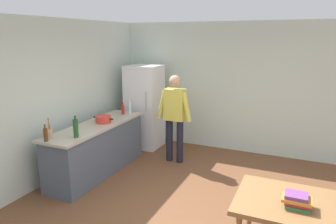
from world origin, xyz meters
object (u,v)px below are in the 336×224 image
Objects in this scene: bottle_water_clear at (130,107)px; dining_table at (306,211)px; bottle_beer_brown at (46,134)px; bottle_wine_green at (76,128)px; person at (175,113)px; cooking_pot at (103,119)px; bottle_sauce_red at (123,109)px; refrigerator at (145,107)px; utensil_jar at (49,133)px; book_stack at (297,201)px.

dining_table is at bearing -31.79° from bottle_water_clear.
bottle_wine_green is (0.28, 0.33, 0.04)m from bottle_beer_brown.
cooking_pot is at bearing -139.05° from person.
bottle_sauce_red is at bearing 85.46° from bottle_beer_brown.
bottle_water_clear is at bearing 83.28° from cooking_pot.
bottle_water_clear reaches higher than bottle_sauce_red.
refrigerator is 5.62× the size of utensil_jar.
utensil_jar is 1.14× the size of book_stack.
cooking_pot is at bearing -89.14° from bottle_sauce_red.
bottle_water_clear is at bearing -172.67° from person.
cooking_pot is 1.25× the size of utensil_jar.
dining_table is 3.29m from bottle_wine_green.
bottle_sauce_red is at bearing 94.80° from bottle_wine_green.
person reaches higher than dining_table.
utensil_jar is at bearing 117.68° from bottle_beer_brown.
person is 7.08× the size of bottle_sauce_red.
utensil_jar is (-0.28, -2.51, 0.08)m from refrigerator.
utensil_jar is (-0.22, -1.07, 0.02)m from cooking_pot.
refrigerator reaches higher than bottle_wine_green.
bottle_wine_green is at bearing -82.21° from cooking_pot.
book_stack is at bearing -44.91° from person.
bottle_beer_brown is 1.08× the size of bottle_sauce_red.
bottle_beer_brown is at bearing -97.51° from cooking_pot.
cooking_pot is 1.10m from utensil_jar.
book_stack is (-0.09, -0.11, 0.15)m from dining_table.
bottle_sauce_red is at bearing -95.34° from refrigerator.
refrigerator is at bearing 91.41° from bottle_wine_green.
bottle_wine_green is at bearing -117.12° from person.
person is at bearing 60.60° from bottle_beer_brown.
bottle_wine_green is (0.13, -1.53, 0.05)m from bottle_sauce_red.
bottle_wine_green is (0.34, 0.21, 0.07)m from utensil_jar.
dining_table is 3.50× the size of cooking_pot.
bottle_beer_brown is (-0.25, -1.96, -0.02)m from bottle_water_clear.
cooking_pot is 0.67m from bottle_sauce_red.
bottle_wine_green is (-0.89, -1.74, 0.07)m from person.
bottle_water_clear is at bearing 146.15° from book_stack.
dining_table is 4.12× the size of bottle_wine_green.
bottle_wine_green reaches higher than book_stack.
cooking_pot is (-0.06, -1.43, 0.06)m from refrigerator.
refrigerator reaches higher than bottle_beer_brown.
bottle_wine_green is 1.21× the size of book_stack.
refrigerator reaches higher than book_stack.
book_stack is (3.28, -2.04, -0.17)m from bottle_sauce_red.
book_stack reaches higher than dining_table.
person reaches higher than bottle_sauce_red.
utensil_jar reaches higher than cooking_pot.
refrigerator is 4.26m from book_stack.
person is at bearing 40.95° from cooking_pot.
bottle_water_clear reaches higher than dining_table.
utensil_jar is at bearing -101.71° from cooking_pot.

